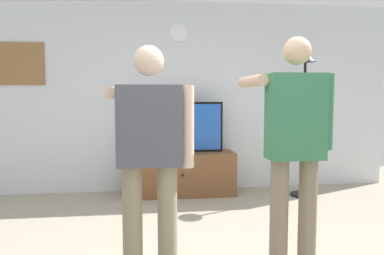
% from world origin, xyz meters
% --- Properties ---
extents(back_wall, '(6.40, 0.10, 2.70)m').
position_xyz_m(back_wall, '(0.00, 2.95, 1.35)').
color(back_wall, silver).
rests_on(back_wall, ground_plane).
extents(tv_stand, '(1.48, 0.50, 0.59)m').
position_xyz_m(tv_stand, '(0.03, 2.60, 0.29)').
color(tv_stand, brown).
rests_on(tv_stand, ground_plane).
extents(television, '(1.18, 0.07, 0.69)m').
position_xyz_m(television, '(0.03, 2.65, 0.94)').
color(television, black).
rests_on(television, tv_stand).
extents(wall_clock, '(0.25, 0.03, 0.25)m').
position_xyz_m(wall_clock, '(0.03, 2.89, 2.26)').
color(wall_clock, white).
extents(framed_picture, '(0.73, 0.04, 0.57)m').
position_xyz_m(framed_picture, '(-2.16, 2.90, 1.80)').
color(framed_picture, olive).
extents(floor_lamp, '(0.32, 0.32, 1.95)m').
position_xyz_m(floor_lamp, '(1.68, 2.34, 1.40)').
color(floor_lamp, black).
rests_on(floor_lamp, ground_plane).
extents(person_standing_nearer_lamp, '(0.63, 0.78, 1.71)m').
position_xyz_m(person_standing_nearer_lamp, '(-0.43, 0.15, 0.98)').
color(person_standing_nearer_lamp, gray).
rests_on(person_standing_nearer_lamp, ground_plane).
extents(person_standing_nearer_couch, '(0.60, 0.78, 1.80)m').
position_xyz_m(person_standing_nearer_couch, '(0.67, 0.24, 1.03)').
color(person_standing_nearer_couch, '#7A6B56').
rests_on(person_standing_nearer_couch, ground_plane).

